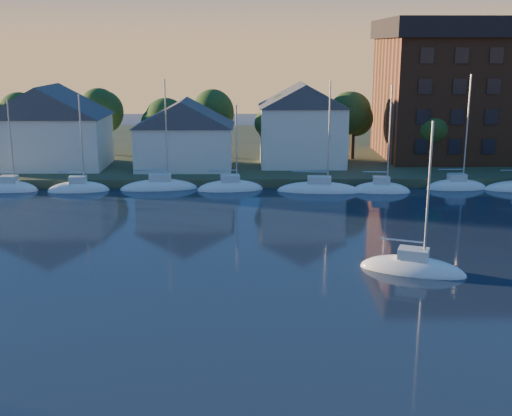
{
  "coord_description": "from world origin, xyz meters",
  "views": [
    {
      "loc": [
        1.36,
        -18.17,
        14.99
      ],
      "look_at": [
        1.91,
        22.0,
        4.86
      ],
      "focal_mm": 45.0,
      "sensor_mm": 36.0,
      "label": 1
    }
  ],
  "objects_px": {
    "clubhouse_east": "(302,124)",
    "drifting_sailboat_right": "(412,270)",
    "clubhouse_centre": "(185,133)",
    "clubhouse_west": "(50,125)",
    "condo_block": "(501,88)"
  },
  "relations": [
    {
      "from": "clubhouse_east",
      "to": "drifting_sailboat_right",
      "type": "height_order",
      "value": "clubhouse_east"
    },
    {
      "from": "clubhouse_centre",
      "to": "clubhouse_west",
      "type": "bearing_deg",
      "value": 176.42
    },
    {
      "from": "clubhouse_centre",
      "to": "clubhouse_east",
      "type": "relative_size",
      "value": 1.1
    },
    {
      "from": "clubhouse_east",
      "to": "clubhouse_west",
      "type": "bearing_deg",
      "value": -178.09
    },
    {
      "from": "clubhouse_centre",
      "to": "condo_block",
      "type": "relative_size",
      "value": 0.37
    },
    {
      "from": "clubhouse_west",
      "to": "condo_block",
      "type": "bearing_deg",
      "value": 7.07
    },
    {
      "from": "clubhouse_east",
      "to": "condo_block",
      "type": "xyz_separation_m",
      "value": [
        26.0,
        5.95,
        3.79
      ]
    },
    {
      "from": "clubhouse_west",
      "to": "drifting_sailboat_right",
      "type": "relative_size",
      "value": 1.19
    },
    {
      "from": "clubhouse_centre",
      "to": "drifting_sailboat_right",
      "type": "xyz_separation_m",
      "value": [
        18.67,
        -33.75,
        -5.04
      ]
    },
    {
      "from": "condo_block",
      "to": "clubhouse_west",
      "type": "bearing_deg",
      "value": -172.93
    },
    {
      "from": "drifting_sailboat_right",
      "to": "clubhouse_west",
      "type": "bearing_deg",
      "value": 156.26
    },
    {
      "from": "clubhouse_centre",
      "to": "drifting_sailboat_right",
      "type": "height_order",
      "value": "drifting_sailboat_right"
    },
    {
      "from": "clubhouse_east",
      "to": "condo_block",
      "type": "distance_m",
      "value": 26.94
    },
    {
      "from": "drifting_sailboat_right",
      "to": "condo_block",
      "type": "bearing_deg",
      "value": 84.23
    },
    {
      "from": "clubhouse_centre",
      "to": "drifting_sailboat_right",
      "type": "relative_size",
      "value": 1.01
    }
  ]
}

